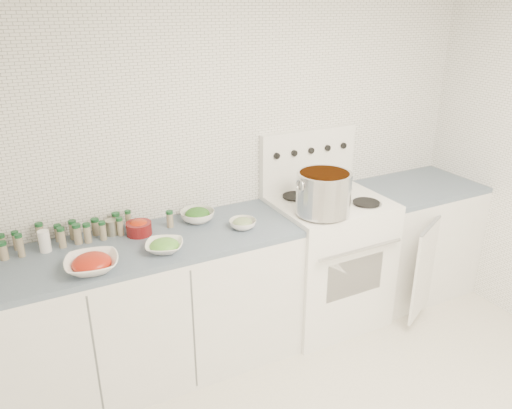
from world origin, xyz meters
name	(u,v)px	position (x,y,z in m)	size (l,w,h in m)	color
room_walls	(411,173)	(0.00, 0.00, 1.56)	(3.54, 3.04, 2.52)	white
counter_left	(149,309)	(-0.82, 1.19, 0.45)	(1.85, 0.62, 0.90)	white
stove	(326,256)	(0.48, 1.19, 0.50)	(0.76, 0.70, 1.36)	white
counter_right	(411,239)	(1.30, 1.19, 0.45)	(0.89, 0.81, 0.90)	white
stock_pot	(324,191)	(0.30, 1.00, 1.09)	(0.37, 0.35, 0.26)	silver
bowl_tomato	(92,263)	(-1.14, 1.01, 0.94)	(0.32, 0.32, 0.09)	white
bowl_snowpea	(164,246)	(-0.74, 1.05, 0.93)	(0.28, 0.28, 0.07)	white
bowl_broccoli	(197,215)	(-0.42, 1.34, 0.94)	(0.29, 0.29, 0.09)	white
bowl_zucchini	(243,223)	(-0.22, 1.12, 0.93)	(0.20, 0.20, 0.07)	white
bowl_pepper	(139,227)	(-0.80, 1.32, 0.95)	(0.15, 0.15, 0.09)	#611011
salt_canister	(44,241)	(-1.33, 1.34, 0.96)	(0.06, 0.06, 0.12)	white
tin_can	(112,227)	(-0.95, 1.39, 0.95)	(0.07, 0.07, 0.09)	gray
spice_cluster	(68,234)	(-1.20, 1.39, 0.96)	(1.04, 0.16, 0.14)	gray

